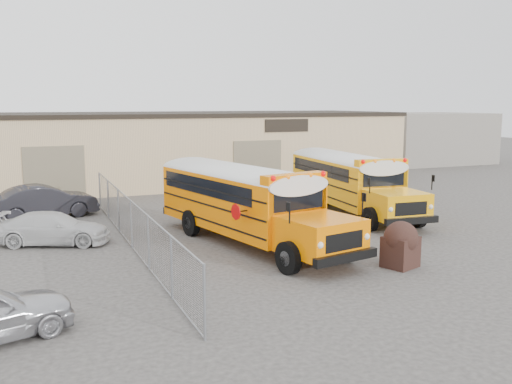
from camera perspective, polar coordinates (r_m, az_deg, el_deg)
name	(u,v)px	position (r m, az deg, el deg)	size (l,w,h in m)	color
ground	(314,251)	(20.85, 5.83, -5.93)	(120.00, 120.00, 0.00)	#383633
warehouse	(175,147)	(39.03, -8.14, 4.50)	(30.20, 10.20, 4.67)	#D0B181
chainlink_fence	(132,224)	(21.50, -12.33, -3.17)	(0.07, 18.07, 1.81)	gray
distant_building_right	(424,138)	(53.66, 16.47, 5.23)	(10.00, 8.00, 4.40)	gray
school_bus_left	(172,180)	(27.13, -8.43, 1.24)	(4.62, 10.60, 3.02)	#FF7800
school_bus_right	(301,165)	(33.66, 4.57, 2.70)	(3.18, 10.13, 2.92)	#FCA609
tarp_bundle	(401,244)	(19.24, 14.27, -5.03)	(1.27, 1.21, 1.53)	black
car_white	(53,228)	(22.99, -19.63, -3.45)	(1.71, 4.21, 1.22)	silver
car_dark	(44,201)	(28.31, -20.40, -0.89)	(1.64, 4.71, 1.55)	black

